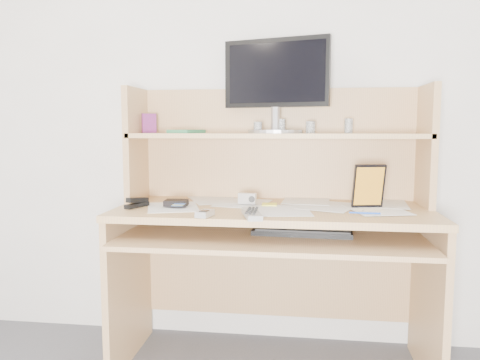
# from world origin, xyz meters

# --- Properties ---
(back_wall) EXTENTS (3.60, 0.04, 2.50)m
(back_wall) POSITION_xyz_m (0.00, 1.80, 1.25)
(back_wall) COLOR beige
(back_wall) RESTS_ON floor
(desk) EXTENTS (1.40, 0.70, 1.30)m
(desk) POSITION_xyz_m (0.00, 1.56, 0.69)
(desk) COLOR tan
(desk) RESTS_ON floor
(paper_clutter) EXTENTS (1.32, 0.54, 0.01)m
(paper_clutter) POSITION_xyz_m (0.00, 1.48, 0.75)
(paper_clutter) COLOR silver
(paper_clutter) RESTS_ON desk
(keyboard) EXTENTS (0.43, 0.17, 0.03)m
(keyboard) POSITION_xyz_m (0.13, 1.41, 0.66)
(keyboard) COLOR black
(keyboard) RESTS_ON desk
(tv_remote) EXTENTS (0.11, 0.21, 0.02)m
(tv_remote) POSITION_xyz_m (-0.07, 1.22, 0.77)
(tv_remote) COLOR gray
(tv_remote) RESTS_ON paper_clutter
(flip_phone) EXTENTS (0.07, 0.10, 0.02)m
(flip_phone) POSITION_xyz_m (-0.26, 1.22, 0.77)
(flip_phone) COLOR silver
(flip_phone) RESTS_ON paper_clutter
(stapler) EXTENTS (0.08, 0.13, 0.04)m
(stapler) POSITION_xyz_m (-0.61, 1.40, 0.78)
(stapler) COLOR black
(stapler) RESTS_ON paper_clutter
(wallet) EXTENTS (0.10, 0.09, 0.03)m
(wallet) POSITION_xyz_m (-0.44, 1.44, 0.77)
(wallet) COLOR black
(wallet) RESTS_ON paper_clutter
(sticky_note_pad) EXTENTS (0.07, 0.07, 0.01)m
(sticky_note_pad) POSITION_xyz_m (-0.02, 1.53, 0.75)
(sticky_note_pad) COLOR #E5ED3E
(sticky_note_pad) RESTS_ON desk
(digital_camera) EXTENTS (0.09, 0.04, 0.05)m
(digital_camera) POSITION_xyz_m (-0.12, 1.53, 0.78)
(digital_camera) COLOR silver
(digital_camera) RESTS_ON paper_clutter
(game_case) EXTENTS (0.14, 0.04, 0.19)m
(game_case) POSITION_xyz_m (0.42, 1.49, 0.85)
(game_case) COLOR black
(game_case) RESTS_ON paper_clutter
(blue_pen) EXTENTS (0.13, 0.01, 0.01)m
(blue_pen) POSITION_xyz_m (0.38, 1.34, 0.76)
(blue_pen) COLOR blue
(blue_pen) RESTS_ON paper_clutter
(card_box) EXTENTS (0.07, 0.06, 0.10)m
(card_box) POSITION_xyz_m (-0.63, 1.65, 1.13)
(card_box) COLOR #A92F16
(card_box) RESTS_ON desk
(shelf_book) EXTENTS (0.17, 0.19, 0.02)m
(shelf_book) POSITION_xyz_m (-0.43, 1.63, 1.09)
(shelf_book) COLOR #2F754B
(shelf_book) RESTS_ON desk
(chip_stack_a) EXTENTS (0.04, 0.04, 0.05)m
(chip_stack_a) POSITION_xyz_m (-0.08, 1.60, 1.11)
(chip_stack_a) COLOR black
(chip_stack_a) RESTS_ON desk
(chip_stack_b) EXTENTS (0.05, 0.05, 0.07)m
(chip_stack_b) POSITION_xyz_m (0.02, 1.66, 1.11)
(chip_stack_b) COLOR white
(chip_stack_b) RESTS_ON desk
(chip_stack_c) EXTENTS (0.05, 0.05, 0.06)m
(chip_stack_c) POSITION_xyz_m (0.16, 1.65, 1.11)
(chip_stack_c) COLOR black
(chip_stack_c) RESTS_ON desk
(chip_stack_d) EXTENTS (0.05, 0.05, 0.07)m
(chip_stack_d) POSITION_xyz_m (0.34, 1.65, 1.12)
(chip_stack_d) COLOR white
(chip_stack_d) RESTS_ON desk
(monitor) EXTENTS (0.51, 0.26, 0.45)m
(monitor) POSITION_xyz_m (-0.00, 1.66, 1.32)
(monitor) COLOR #AEAEB3
(monitor) RESTS_ON desk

